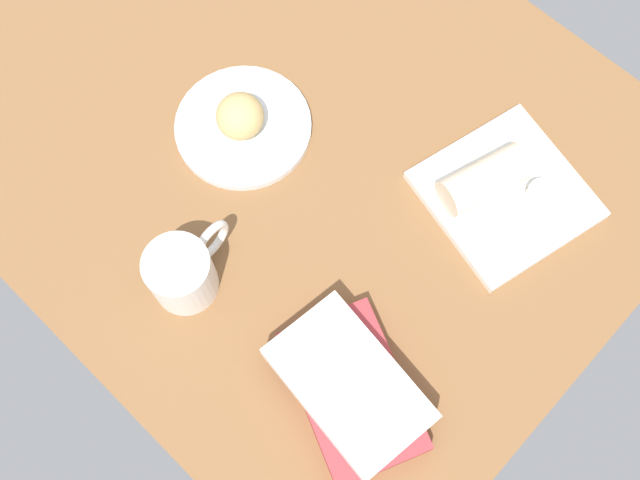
% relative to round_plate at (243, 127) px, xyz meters
% --- Properties ---
extents(dining_table, '(1.10, 0.90, 0.04)m').
position_rel_round_plate_xyz_m(dining_table, '(-0.06, -0.04, -0.03)').
color(dining_table, brown).
rests_on(dining_table, ground).
extents(round_plate, '(0.21, 0.21, 0.01)m').
position_rel_round_plate_xyz_m(round_plate, '(0.00, 0.00, 0.00)').
color(round_plate, white).
rests_on(round_plate, dining_table).
extents(scone_pastry, '(0.10, 0.10, 0.06)m').
position_rel_round_plate_xyz_m(scone_pastry, '(-0.00, 0.00, 0.04)').
color(scone_pastry, tan).
rests_on(scone_pastry, round_plate).
extents(square_plate, '(0.26, 0.26, 0.02)m').
position_rel_round_plate_xyz_m(square_plate, '(-0.36, -0.19, 0.00)').
color(square_plate, white).
rests_on(square_plate, dining_table).
extents(sauce_cup, '(0.05, 0.05, 0.02)m').
position_rel_round_plate_xyz_m(sauce_cup, '(-0.41, -0.21, 0.02)').
color(sauce_cup, silver).
rests_on(sauce_cup, square_plate).
extents(breakfast_wrap, '(0.09, 0.14, 0.06)m').
position_rel_round_plate_xyz_m(breakfast_wrap, '(-0.33, -0.17, 0.04)').
color(breakfast_wrap, beige).
rests_on(breakfast_wrap, square_plate).
extents(book_stack, '(0.25, 0.21, 0.06)m').
position_rel_round_plate_xyz_m(book_stack, '(-0.39, 0.18, 0.02)').
color(book_stack, '#A53338').
rests_on(book_stack, dining_table).
extents(coffee_mug, '(0.09, 0.14, 0.10)m').
position_rel_round_plate_xyz_m(coffee_mug, '(-0.12, 0.23, 0.04)').
color(coffee_mug, white).
rests_on(coffee_mug, dining_table).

